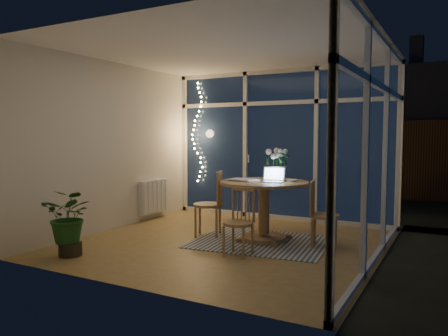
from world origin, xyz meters
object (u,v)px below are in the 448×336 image
at_px(chair_left, 208,203).
at_px(laptop, 272,174).
at_px(dining_table, 264,211).
at_px(chair_front, 238,222).
at_px(chair_right, 324,214).
at_px(flower_vase, 274,173).
at_px(potted_plant, 70,225).

relative_size(chair_left, laptop, 3.14).
bearing_deg(dining_table, chair_front, -88.43).
height_order(chair_right, flower_vase, flower_vase).
bearing_deg(dining_table, chair_left, -171.85).
xyz_separation_m(chair_right, potted_plant, (-2.62, -1.86, -0.06)).
relative_size(laptop, flower_vase, 1.46).
xyz_separation_m(dining_table, flower_vase, (0.06, 0.22, 0.52)).
bearing_deg(chair_left, laptop, 74.61).
height_order(chair_front, laptop, laptop).
xyz_separation_m(chair_right, chair_front, (-0.82, -0.87, -0.02)).
height_order(chair_left, chair_front, chair_left).
relative_size(dining_table, potted_plant, 1.61).
bearing_deg(chair_front, laptop, 80.62).
xyz_separation_m(chair_left, chair_right, (1.68, 0.15, -0.04)).
bearing_deg(potted_plant, chair_front, 28.59).
bearing_deg(laptop, potted_plant, -144.87).
bearing_deg(dining_table, chair_right, 2.01).
bearing_deg(laptop, flower_vase, 98.00).
distance_m(chair_right, laptop, 0.87).
bearing_deg(chair_left, flower_vase, 90.40).
height_order(flower_vase, potted_plant, flower_vase).
xyz_separation_m(laptop, potted_plant, (-1.91, -1.79, -0.57)).
distance_m(dining_table, chair_front, 0.84).
distance_m(laptop, flower_vase, 0.27).
distance_m(chair_left, chair_front, 1.12).
distance_m(dining_table, potted_plant, 2.55).
relative_size(laptop, potted_plant, 0.40).
xyz_separation_m(dining_table, chair_left, (-0.83, -0.12, 0.06)).
bearing_deg(chair_left, chair_right, 74.99).
bearing_deg(potted_plant, laptop, 43.03).
height_order(chair_left, flower_vase, flower_vase).
distance_m(flower_vase, potted_plant, 2.81).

